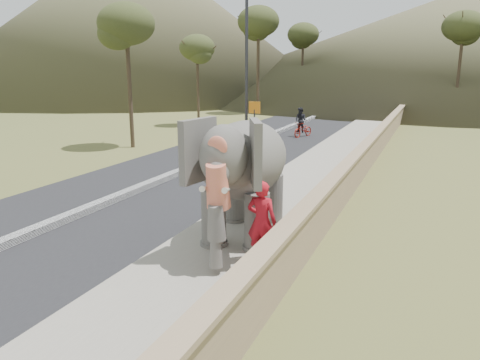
# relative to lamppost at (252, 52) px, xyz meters

# --- Properties ---
(ground) EXTENTS (160.00, 160.00, 0.00)m
(ground) POSITION_rel_lamppost_xyz_m (4.69, -17.24, -4.87)
(ground) COLOR olive
(ground) RESTS_ON ground
(road) EXTENTS (7.00, 120.00, 0.03)m
(road) POSITION_rel_lamppost_xyz_m (-0.31, -7.24, -4.86)
(road) COLOR black
(road) RESTS_ON ground
(median) EXTENTS (0.35, 120.00, 0.22)m
(median) POSITION_rel_lamppost_xyz_m (-0.31, -7.24, -4.76)
(median) COLOR black
(median) RESTS_ON ground
(walkway) EXTENTS (3.00, 120.00, 0.15)m
(walkway) POSITION_rel_lamppost_xyz_m (4.69, -7.24, -4.80)
(walkway) COLOR #9E9687
(walkway) RESTS_ON ground
(parapet) EXTENTS (0.30, 120.00, 1.10)m
(parapet) POSITION_rel_lamppost_xyz_m (6.34, -7.24, -4.32)
(parapet) COLOR tan
(parapet) RESTS_ON ground
(lamppost) EXTENTS (1.76, 0.36, 8.00)m
(lamppost) POSITION_rel_lamppost_xyz_m (0.00, 0.00, 0.00)
(lamppost) COLOR #2D2C31
(lamppost) RESTS_ON ground
(signboard) EXTENTS (0.60, 0.08, 2.40)m
(signboard) POSITION_rel_lamppost_xyz_m (0.19, -0.13, -3.23)
(signboard) COLOR #2D2D33
(signboard) RESTS_ON ground
(hill_left) EXTENTS (60.00, 60.00, 22.00)m
(hill_left) POSITION_rel_lamppost_xyz_m (-33.31, 37.76, 6.13)
(hill_left) COLOR brown
(hill_left) RESTS_ON ground
(hill_far) EXTENTS (80.00, 80.00, 14.00)m
(hill_far) POSITION_rel_lamppost_xyz_m (9.69, 52.76, 2.13)
(hill_far) COLOR brown
(hill_far) RESTS_ON ground
(elephant_and_man) EXTENTS (2.58, 4.29, 2.93)m
(elephant_and_man) POSITION_rel_lamppost_xyz_m (4.71, -12.61, -3.27)
(elephant_and_man) COLOR slate
(elephant_and_man) RESTS_ON ground
(motorcyclist) EXTENTS (1.17, 1.85, 1.77)m
(motorcyclist) POSITION_rel_lamppost_xyz_m (1.48, 4.53, -4.20)
(motorcyclist) COLOR maroon
(motorcyclist) RESTS_ON ground
(trees) EXTENTS (48.36, 44.38, 9.51)m
(trees) POSITION_rel_lamppost_xyz_m (4.59, 12.27, -0.74)
(trees) COLOR #473828
(trees) RESTS_ON ground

